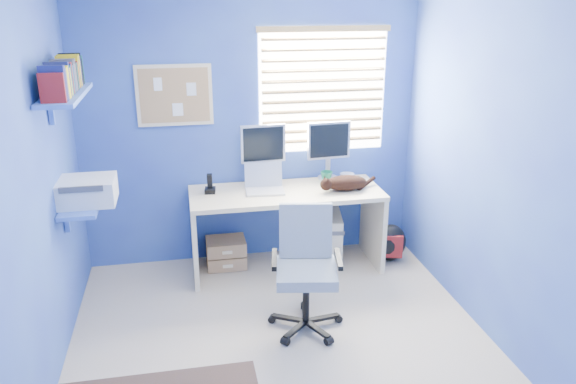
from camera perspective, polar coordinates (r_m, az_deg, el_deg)
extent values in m
cube|color=#C3B096|center=(4.09, -0.32, -15.87)|extent=(3.00, 3.20, 0.00)
cube|color=#2F40A3|center=(5.04, -3.78, 6.69)|extent=(3.00, 0.01, 2.50)
cube|color=#2F40A3|center=(2.11, 8.00, -12.90)|extent=(3.00, 0.01, 2.50)
cube|color=#2F40A3|center=(3.57, -24.73, -0.64)|extent=(0.01, 3.20, 2.50)
cube|color=#2F40A3|center=(4.06, 20.95, 2.19)|extent=(0.01, 3.20, 2.50)
cube|color=beige|center=(5.03, -0.19, -3.87)|extent=(1.67, 0.65, 0.74)
cube|color=silver|center=(4.84, -2.39, 1.25)|extent=(0.35, 0.28, 0.22)
cube|color=silver|center=(5.03, -2.56, 3.88)|extent=(0.41, 0.14, 0.54)
cube|color=silver|center=(5.15, 4.10, 4.22)|extent=(0.41, 0.15, 0.54)
cube|color=black|center=(4.87, -7.95, 0.89)|extent=(0.10, 0.12, 0.17)
imported|color=#146D48|center=(5.12, 3.93, 1.55)|extent=(0.10, 0.09, 0.10)
cylinder|color=silver|center=(5.17, 6.03, 1.50)|extent=(0.13, 0.13, 0.07)
ellipsoid|color=black|center=(4.92, 5.93, 0.94)|extent=(0.40, 0.26, 0.13)
cube|color=beige|center=(5.26, 4.30, -4.55)|extent=(0.27, 0.47, 0.45)
cube|color=#A87F57|center=(5.18, -6.30, -6.14)|extent=(0.35, 0.28, 0.27)
cube|color=yellow|center=(5.10, 3.33, -6.66)|extent=(0.03, 0.17, 0.24)
ellipsoid|color=black|center=(5.33, 10.32, -5.06)|extent=(0.36, 0.31, 0.35)
cylinder|color=black|center=(4.32, 1.81, -13.27)|extent=(0.62, 0.62, 0.06)
cylinder|color=black|center=(4.21, 1.84, -10.87)|extent=(0.06, 0.06, 0.36)
cube|color=#8F9BA7|center=(4.10, 1.88, -8.22)|extent=(0.50, 0.50, 0.08)
cube|color=#8F9BA7|center=(4.18, 1.79, -3.92)|extent=(0.40, 0.13, 0.41)
cube|color=white|center=(5.09, 3.54, 10.27)|extent=(1.15, 0.01, 1.10)
cube|color=#A47D45|center=(5.06, 3.63, 10.22)|extent=(1.10, 0.03, 1.00)
cube|color=beige|center=(4.92, -11.46, 9.60)|extent=(0.64, 0.02, 0.52)
cube|color=tan|center=(4.92, -11.46, 9.58)|extent=(0.58, 0.01, 0.46)
cube|color=#4B72D1|center=(4.34, -20.23, -1.23)|extent=(0.26, 0.55, 0.03)
cube|color=silver|center=(4.30, -19.87, 0.11)|extent=(0.42, 0.34, 0.18)
cube|color=#4B72D1|center=(4.14, -21.68, 9.16)|extent=(0.24, 0.90, 0.03)
cube|color=navy|center=(4.13, -22.03, 10.84)|extent=(0.15, 0.80, 0.22)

